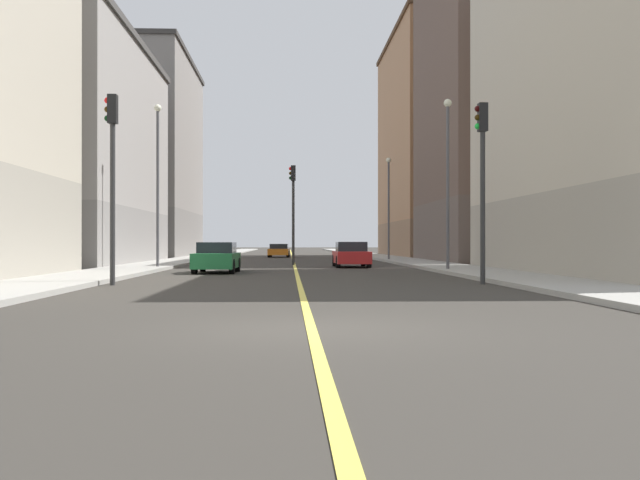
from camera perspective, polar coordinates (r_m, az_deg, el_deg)
ground_plane at (r=11.59m, az=-0.66°, el=-6.79°), size 400.00×400.00×0.00m
sidewalk_left at (r=61.07m, az=5.27°, el=-1.38°), size 3.17×168.00×0.15m
sidewalk_right at (r=60.98m, az=-9.46°, el=-1.38°), size 3.17×168.00×0.15m
lane_center_stripe at (r=60.52m, az=-2.09°, el=-1.45°), size 0.16×154.00×0.01m
building_left_mid at (r=53.16m, az=13.64°, el=9.75°), size 9.77×15.82×21.02m
building_left_far at (r=72.44m, az=9.21°, el=7.06°), size 9.77×21.84×20.96m
building_right_midblock at (r=48.56m, az=-19.02°, el=6.35°), size 9.77×21.07×13.71m
building_right_distant at (r=71.60m, az=-13.59°, el=6.10°), size 9.77×19.96×18.35m
traffic_light_left_near at (r=24.51m, az=12.24°, el=5.48°), size 0.40×0.32×5.78m
traffic_light_right_near at (r=24.36m, az=-15.54°, el=5.76°), size 0.40×0.32×5.95m
traffic_light_median_far at (r=44.37m, az=-2.07°, el=3.02°), size 0.40×0.32×5.90m
street_lamp_left_near at (r=34.42m, az=9.69°, el=5.51°), size 0.36×0.36×7.67m
street_lamp_right_near at (r=38.15m, az=-12.25°, el=5.25°), size 0.36×0.36×8.05m
street_lamp_left_far at (r=53.97m, az=5.25°, el=3.23°), size 0.36×0.36×7.29m
car_green at (r=33.34m, az=-7.86°, el=-1.35°), size 1.88×4.23×1.35m
car_red at (r=40.73m, az=2.38°, el=-1.15°), size 1.87×4.49×1.37m
car_orange at (r=68.51m, az=-3.14°, el=-0.81°), size 2.01×4.34×1.22m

